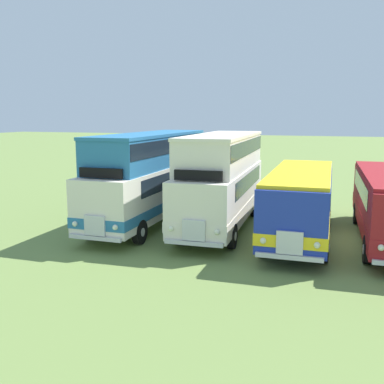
{
  "coord_description": "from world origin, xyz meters",
  "views": [
    {
      "loc": [
        -0.11,
        -19.8,
        5.38
      ],
      "look_at": [
        -6.87,
        -0.29,
        1.79
      ],
      "focal_mm": 41.52,
      "sensor_mm": 36.0,
      "label": 1
    }
  ],
  "objects": [
    {
      "name": "ground_plane",
      "position": [
        0.0,
        0.0,
        0.0
      ],
      "size": [
        200.0,
        200.0,
        0.0
      ],
      "primitive_type": "plane",
      "color": "olive"
    },
    {
      "name": "bus_third_in_row",
      "position": [
        -1.87,
        -0.08,
        1.75
      ],
      "size": [
        2.8,
        9.88,
        2.99
      ],
      "color": "#1E339E",
      "rests_on": "ground"
    },
    {
      "name": "bus_first_in_row",
      "position": [
        -9.32,
        0.44,
        2.47
      ],
      "size": [
        2.72,
        10.89,
        4.49
      ],
      "color": "silver",
      "rests_on": "ground"
    },
    {
      "name": "bus_second_in_row",
      "position": [
        -5.6,
        0.43,
        2.47
      ],
      "size": [
        3.03,
        9.79,
        4.49
      ],
      "color": "silver",
      "rests_on": "ground"
    }
  ]
}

